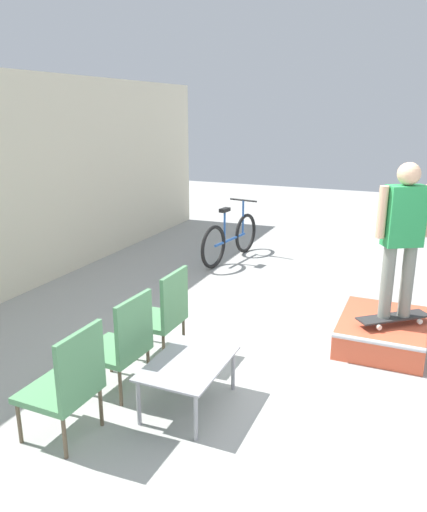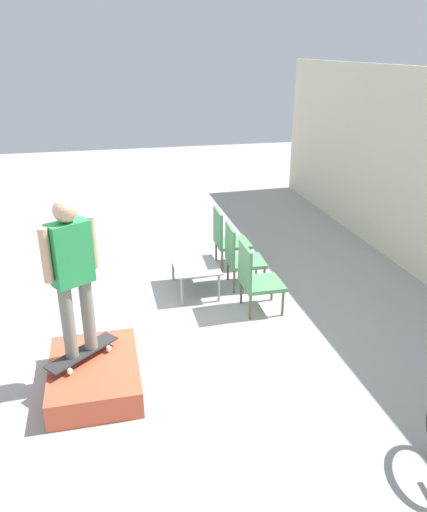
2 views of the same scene
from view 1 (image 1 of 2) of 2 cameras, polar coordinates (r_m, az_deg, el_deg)
The scene contains 9 objects.
ground_plane at distance 5.09m, azimuth 11.15°, elevation -13.29°, with size 24.00×24.00×0.00m, color #A8A8A3.
skate_ramp_box at distance 5.86m, azimuth 18.70°, elevation -8.19°, with size 1.23×0.90×0.31m.
skateboard_on_ramp at distance 5.69m, azimuth 19.85°, elevation -6.62°, with size 0.68×0.75×0.07m.
person_skater at distance 5.40m, azimuth 20.83°, elevation 2.83°, with size 0.37×0.50×1.63m.
coffee_table at distance 4.37m, azimuth -2.89°, elevation -12.53°, with size 0.90×0.61×0.43m.
patio_chair_left at distance 4.09m, azimuth -16.28°, elevation -13.64°, with size 0.53×0.53×0.94m.
patio_chair_center at distance 4.62m, azimuth -10.37°, elevation -9.61°, with size 0.54×0.54×0.94m.
patio_chair_right at distance 5.20m, azimuth -5.77°, elevation -6.34°, with size 0.52×0.52×0.94m.
bicycle at distance 8.54m, azimuth 1.95°, elevation 2.03°, with size 1.80×0.52×0.99m.
Camera 1 is at (-4.36, -0.83, 2.50)m, focal length 35.00 mm.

